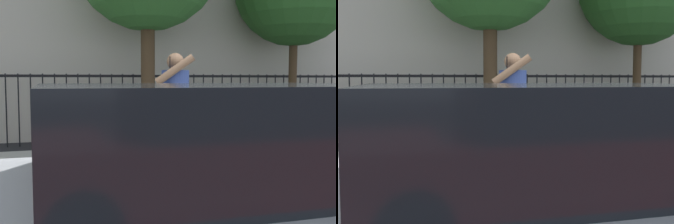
# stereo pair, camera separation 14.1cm
# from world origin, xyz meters

# --- Properties ---
(ground_plane) EXTENTS (60.00, 60.00, 0.00)m
(ground_plane) POSITION_xyz_m (0.00, 0.00, 0.00)
(ground_plane) COLOR black
(sidewalk) EXTENTS (28.00, 4.40, 0.15)m
(sidewalk) POSITION_xyz_m (0.00, 2.20, 0.07)
(sidewalk) COLOR #9E9B93
(sidewalk) RESTS_ON ground
(iron_fence) EXTENTS (12.03, 0.04, 1.60)m
(iron_fence) POSITION_xyz_m (0.00, 5.90, 1.02)
(iron_fence) COLOR black
(iron_fence) RESTS_ON ground
(parked_hatchback) EXTENTS (4.24, 1.93, 1.45)m
(parked_hatchback) POSITION_xyz_m (-1.14, -1.47, 0.70)
(parked_hatchback) COLOR #ADAFB5
(parked_hatchback) RESTS_ON ground
(pedestrian_on_phone) EXTENTS (0.53, 0.72, 1.65)m
(pedestrian_on_phone) POSITION_xyz_m (-0.65, 1.23, 1.11)
(pedestrian_on_phone) COLOR #936B4C
(pedestrian_on_phone) RESTS_ON sidewalk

